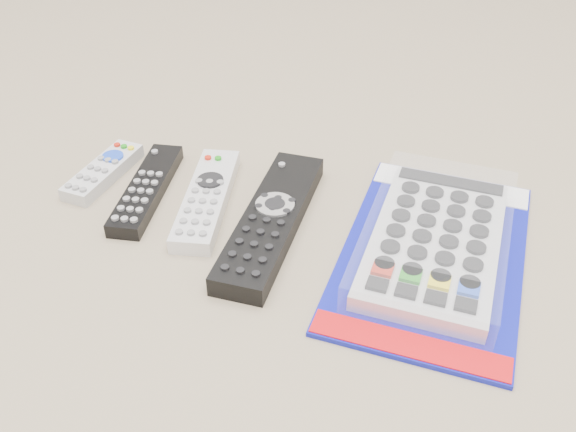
% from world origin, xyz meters
% --- Properties ---
extents(remote_small_grey, '(0.06, 0.14, 0.02)m').
position_xyz_m(remote_small_grey, '(-0.22, 0.06, 0.01)').
color(remote_small_grey, '#B6B6B8').
rests_on(remote_small_grey, ground).
extents(remote_slim_black, '(0.05, 0.18, 0.02)m').
position_xyz_m(remote_slim_black, '(-0.15, 0.03, 0.01)').
color(remote_slim_black, black).
rests_on(remote_slim_black, ground).
extents(remote_silver_dvd, '(0.07, 0.20, 0.02)m').
position_xyz_m(remote_silver_dvd, '(-0.07, 0.02, 0.01)').
color(remote_silver_dvd, silver).
rests_on(remote_silver_dvd, ground).
extents(remote_large_black, '(0.08, 0.26, 0.03)m').
position_xyz_m(remote_large_black, '(0.02, -0.01, 0.01)').
color(remote_large_black, black).
rests_on(remote_large_black, ground).
extents(jumbo_remote_packaged, '(0.24, 0.35, 0.04)m').
position_xyz_m(jumbo_remote_packaged, '(0.21, -0.01, 0.02)').
color(jumbo_remote_packaged, '#0E149B').
rests_on(jumbo_remote_packaged, ground).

